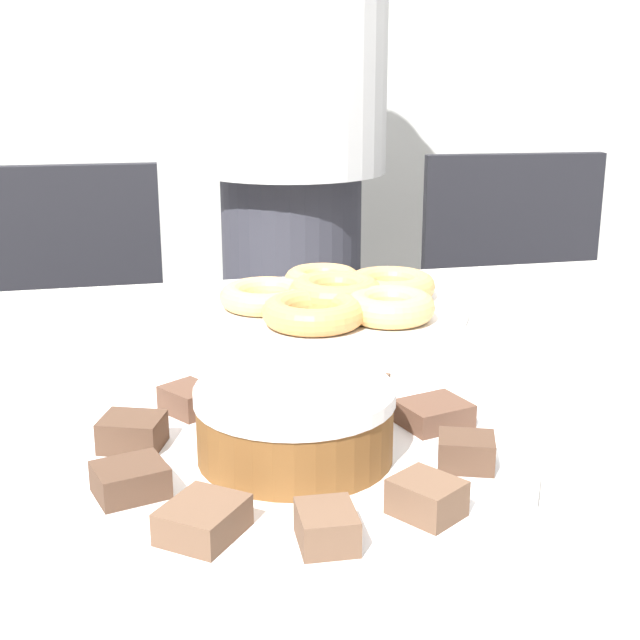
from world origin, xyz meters
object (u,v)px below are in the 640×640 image
object	(u,v)px
office_chair_left	(66,418)
napkin	(616,319)
office_chair_right	(526,380)
person_standing	(291,148)
plate_donuts	(335,310)
frosted_cake	(295,422)
plate_cake	(295,462)

from	to	relation	value
office_chair_left	napkin	bearing A→B (deg)	-39.55
office_chair_right	office_chair_left	bearing A→B (deg)	-175.48
napkin	person_standing	bearing A→B (deg)	108.54
plate_donuts	frosted_cake	distance (m)	0.46
plate_cake	plate_donuts	world-z (taller)	same
person_standing	plate_cake	distance (m)	1.17
office_chair_left	plate_donuts	distance (m)	0.76
office_chair_right	napkin	distance (m)	0.77
office_chair_right	napkin	world-z (taller)	office_chair_right
person_standing	plate_cake	size ratio (longest dim) A/B	4.32
office_chair_right	plate_donuts	distance (m)	0.85
office_chair_right	frosted_cake	size ratio (longest dim) A/B	5.32
person_standing	plate_donuts	world-z (taller)	person_standing
person_standing	plate_cake	world-z (taller)	person_standing
office_chair_right	plate_donuts	size ratio (longest dim) A/B	2.52
plate_donuts	napkin	bearing A→B (deg)	-17.69
office_chair_left	plate_cake	world-z (taller)	office_chair_left
napkin	frosted_cake	bearing A→B (deg)	-145.94
office_chair_right	frosted_cake	world-z (taller)	office_chair_right
frosted_cake	person_standing	bearing A→B (deg)	79.52
plate_cake	plate_donuts	size ratio (longest dim) A/B	1.14
napkin	office_chair_left	bearing A→B (deg)	138.50
frosted_cake	napkin	distance (m)	0.58
office_chair_left	frosted_cake	world-z (taller)	office_chair_left
napkin	plate_cake	bearing A→B (deg)	-145.94
person_standing	napkin	distance (m)	0.87
office_chair_right	frosted_cake	bearing A→B (deg)	-120.47
person_standing	frosted_cake	world-z (taller)	person_standing
napkin	office_chair_right	bearing A→B (deg)	72.57
person_standing	office_chair_left	xyz separation A→B (m)	(-0.47, -0.15, -0.49)
office_chair_left	napkin	distance (m)	1.05
plate_cake	napkin	size ratio (longest dim) A/B	3.38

